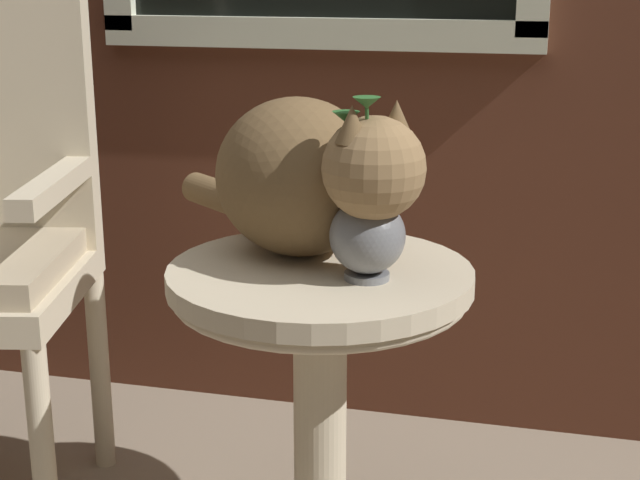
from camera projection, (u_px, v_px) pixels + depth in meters
wicker_side_table at (320, 366)px, 1.69m from camera, size 0.53×0.53×0.59m
cat at (307, 176)px, 1.66m from camera, size 0.55×0.46×0.29m
pewter_vase_with_ivy at (367, 227)px, 1.55m from camera, size 0.13×0.13×0.31m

